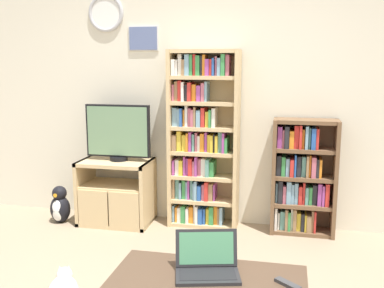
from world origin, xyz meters
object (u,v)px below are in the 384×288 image
at_px(television, 118,133).
at_px(coffee_table, 208,284).
at_px(remote_near_laptop, 288,284).
at_px(laptop, 207,264).
at_px(penguin_figurine, 60,206).
at_px(bookshelf_short, 301,178).
at_px(tv_stand, 116,192).
at_px(bookshelf_tall, 201,141).

distance_m(television, coffee_table, 2.29).
relative_size(coffee_table, remote_near_laptop, 7.39).
xyz_separation_m(laptop, penguin_figurine, (-1.85, 1.65, -0.31)).
distance_m(bookshelf_short, remote_near_laptop, 1.96).
height_order(coffee_table, laptop, laptop).
bearing_deg(television, tv_stand, -142.71).
bearing_deg(bookshelf_tall, tv_stand, -170.81).
relative_size(television, coffee_table, 0.59).
bearing_deg(coffee_table, remote_near_laptop, -1.06).
bearing_deg(remote_near_laptop, bookshelf_tall, -116.33).
height_order(tv_stand, television, television).
height_order(laptop, remote_near_laptop, laptop).
relative_size(tv_stand, laptop, 1.73).
bearing_deg(coffee_table, laptop, 109.00).
relative_size(television, laptop, 1.59).
xyz_separation_m(bookshelf_short, remote_near_laptop, (-0.11, -1.96, -0.11)).
height_order(tv_stand, bookshelf_tall, bookshelf_tall).
height_order(bookshelf_short, penguin_figurine, bookshelf_short).
xyz_separation_m(tv_stand, bookshelf_tall, (0.86, 0.14, 0.54)).
distance_m(television, bookshelf_tall, 0.84).
xyz_separation_m(tv_stand, television, (0.03, 0.02, 0.61)).
xyz_separation_m(bookshelf_short, penguin_figurine, (-2.43, -0.25, -0.37)).
xyz_separation_m(coffee_table, laptop, (-0.01, 0.04, 0.10)).
bearing_deg(coffee_table, tv_stand, 125.44).
bearing_deg(bookshelf_tall, remote_near_laptop, -65.86).
relative_size(tv_stand, coffee_table, 0.65).
height_order(bookshelf_tall, laptop, bookshelf_tall).
height_order(bookshelf_short, laptop, bookshelf_short).
bearing_deg(coffee_table, bookshelf_tall, 102.38).
height_order(television, penguin_figurine, television).
height_order(tv_stand, bookshelf_short, bookshelf_short).
bearing_deg(remote_near_laptop, laptop, -56.68).
height_order(television, remote_near_laptop, television).
relative_size(bookshelf_tall, remote_near_laptop, 11.65).
bearing_deg(penguin_figurine, television, 12.83).
distance_m(coffee_table, laptop, 0.11).
bearing_deg(bookshelf_short, remote_near_laptop, -93.24).
bearing_deg(bookshelf_tall, coffee_table, -77.62).
bearing_deg(tv_stand, laptop, -54.23).
distance_m(laptop, remote_near_laptop, 0.47).
bearing_deg(penguin_figurine, bookshelf_tall, 10.00).
relative_size(tv_stand, remote_near_laptop, 4.78).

